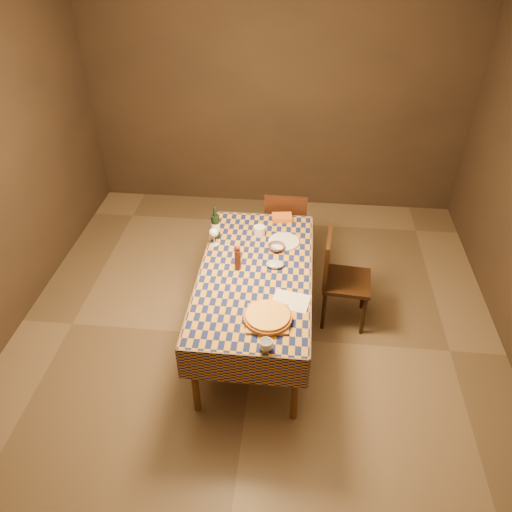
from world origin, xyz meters
name	(u,v)px	position (x,y,z in m)	size (l,w,h in m)	color
room	(255,213)	(0.00, 0.00, 1.35)	(5.00, 5.10, 2.70)	brown
dining_table	(255,279)	(0.00, 0.00, 0.69)	(0.94, 1.84, 0.77)	brown
cutting_board	(268,319)	(0.15, -0.56, 0.78)	(0.31, 0.31, 0.02)	#9A6548
pizza	(268,316)	(0.15, -0.56, 0.81)	(0.39, 0.39, 0.04)	#934B18
pepper_mill	(238,258)	(-0.15, 0.04, 0.88)	(0.07, 0.07, 0.23)	#481A10
bowl	(276,247)	(0.15, 0.34, 0.79)	(0.15, 0.15, 0.05)	#5B424C
wine_glass	(214,233)	(-0.41, 0.36, 0.89)	(0.09, 0.09, 0.17)	silver
wine_bottle	(216,226)	(-0.41, 0.48, 0.89)	(0.10, 0.10, 0.32)	black
deli_tub	(260,231)	(-0.02, 0.55, 0.81)	(0.10, 0.10, 0.09)	silver
takeout_container	(282,217)	(0.17, 0.83, 0.79)	(0.19, 0.13, 0.05)	#BA5F18
white_plate	(284,242)	(0.21, 0.45, 0.78)	(0.28, 0.28, 0.02)	silver
tumbler	(266,345)	(0.16, -0.85, 0.81)	(0.10, 0.10, 0.08)	white
flour_patch	(291,301)	(0.31, -0.33, 0.77)	(0.28, 0.22, 0.00)	silver
flour_bag	(275,264)	(0.16, 0.10, 0.79)	(0.15, 0.11, 0.04)	#9BAEC7
chair_far	(286,225)	(0.20, 1.11, 0.52)	(0.43, 0.44, 0.93)	black
chair_right	(339,274)	(0.72, 0.35, 0.52)	(0.46, 0.46, 0.93)	black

